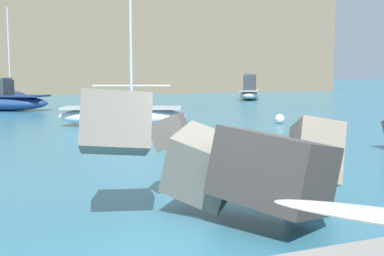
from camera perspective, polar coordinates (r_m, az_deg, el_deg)
The scene contains 8 objects.
ground_plane at distance 7.29m, azimuth 4.84°, elevation -11.25°, with size 400.00×400.00×0.00m, color teal.
breakwater_jetty at distance 8.21m, azimuth -0.55°, elevation -2.09°, with size 32.29×7.21×2.40m.
boat_near_left at distance 42.80m, azimuth -20.43°, elevation 3.49°, with size 1.92×5.95×7.71m.
boat_near_centre at distance 21.07m, azimuth -8.16°, elevation 1.52°, with size 5.67×3.54×6.54m.
boat_near_right at distance 32.53m, azimuth -21.37°, elevation 3.08°, with size 6.12×5.08×2.03m.
boat_mid_left at distance 44.80m, azimuth 6.78°, elevation 4.23°, with size 4.89×6.35×2.29m.
mooring_buoy_middle at distance 22.45m, azimuth 10.21°, elevation 1.06°, with size 0.44×0.44×0.44m.
headland_bluff at distance 78.39m, azimuth -20.40°, elevation 10.41°, with size 85.23×44.61×16.96m.
Camera 1 is at (-3.26, -6.15, 2.18)m, focal length 45.56 mm.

